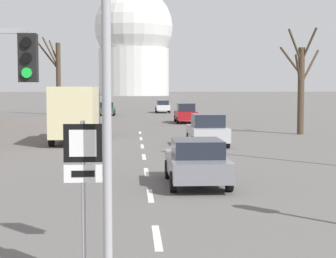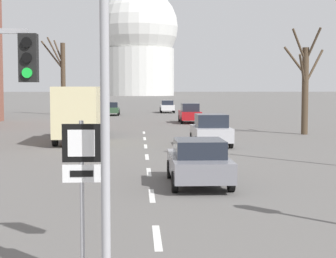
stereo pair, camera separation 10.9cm
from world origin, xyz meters
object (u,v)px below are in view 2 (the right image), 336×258
(route_sign_post, at_px, (82,173))
(sedan_near_left, at_px, (211,130))
(sedan_far_right, at_px, (111,109))
(delivery_truck, at_px, (80,112))
(sedan_far_left, at_px, (86,121))
(sedan_mid_centre, at_px, (190,113))
(sedan_distant_centre, at_px, (199,161))
(sedan_near_right, at_px, (167,106))
(traffic_signal_centre_tall, at_px, (140,1))

(route_sign_post, height_order, sedan_near_left, route_sign_post)
(sedan_far_right, height_order, delivery_truck, delivery_truck)
(sedan_far_left, height_order, delivery_truck, delivery_truck)
(sedan_mid_centre, xyz_separation_m, sedan_distant_centre, (-2.59, -31.18, -0.10))
(sedan_near_right, relative_size, delivery_truck, 0.59)
(sedan_near_right, bearing_deg, sedan_far_left, -103.03)
(sedan_distant_centre, height_order, delivery_truck, delivery_truck)
(sedan_mid_centre, height_order, sedan_far_right, sedan_mid_centre)
(sedan_near_right, xyz_separation_m, sedan_mid_centre, (0.95, -20.01, 0.06))
(sedan_far_left, bearing_deg, delivery_truck, -87.44)
(sedan_far_right, bearing_deg, traffic_signal_centre_tall, -86.79)
(sedan_far_right, bearing_deg, sedan_near_left, -78.33)
(sedan_far_right, bearing_deg, sedan_distant_centre, -83.76)
(sedan_near_left, height_order, sedan_far_left, sedan_near_left)
(traffic_signal_centre_tall, height_order, sedan_far_right, traffic_signal_centre_tall)
(sedan_near_left, xyz_separation_m, sedan_mid_centre, (0.66, 19.34, 0.01))
(traffic_signal_centre_tall, bearing_deg, sedan_near_left, 79.73)
(sedan_far_right, distance_m, sedan_distant_centre, 45.23)
(traffic_signal_centre_tall, bearing_deg, sedan_far_left, 96.91)
(sedan_near_right, distance_m, delivery_truck, 37.52)
(sedan_distant_centre, bearing_deg, sedan_far_left, 104.97)
(sedan_distant_centre, bearing_deg, sedan_near_left, 80.75)
(sedan_mid_centre, height_order, sedan_far_left, sedan_mid_centre)
(sedan_far_right, relative_size, delivery_truck, 0.57)
(sedan_near_right, xyz_separation_m, delivery_truck, (-6.84, -36.88, 0.91))
(traffic_signal_centre_tall, height_order, sedan_mid_centre, traffic_signal_centre_tall)
(route_sign_post, relative_size, sedan_far_right, 0.63)
(sedan_far_left, relative_size, delivery_truck, 0.63)
(route_sign_post, bearing_deg, sedan_near_right, 85.77)
(sedan_near_right, bearing_deg, route_sign_post, -94.23)
(traffic_signal_centre_tall, xyz_separation_m, sedan_mid_centre, (4.47, 40.37, -3.52))
(traffic_signal_centre_tall, bearing_deg, sedan_near_right, 86.66)
(route_sign_post, bearing_deg, sedan_far_right, 92.25)
(traffic_signal_centre_tall, relative_size, sedan_distant_centre, 1.40)
(sedan_far_right, relative_size, sedan_distant_centre, 1.00)
(sedan_near_right, relative_size, sedan_far_right, 1.03)
(sedan_near_left, xyz_separation_m, sedan_near_right, (-0.29, 39.35, -0.05))
(sedan_distant_centre, bearing_deg, delivery_truck, 109.96)
(traffic_signal_centre_tall, xyz_separation_m, sedan_near_right, (3.52, 60.37, -3.58))
(route_sign_post, xyz_separation_m, delivery_truck, (-2.40, 23.15, -0.06))
(traffic_signal_centre_tall, height_order, delivery_truck, traffic_signal_centre_tall)
(sedan_far_left, xyz_separation_m, sedan_distant_centre, (5.47, -20.46, -0.07))
(sedan_near_left, height_order, sedan_mid_centre, sedan_mid_centre)
(sedan_near_left, distance_m, sedan_mid_centre, 19.35)
(traffic_signal_centre_tall, distance_m, route_sign_post, 2.79)
(sedan_near_left, height_order, delivery_truck, delivery_truck)
(sedan_far_left, height_order, sedan_distant_centre, sedan_far_left)
(sedan_mid_centre, relative_size, sedan_distant_centre, 1.07)
(traffic_signal_centre_tall, distance_m, sedan_distant_centre, 10.05)
(traffic_signal_centre_tall, height_order, route_sign_post, traffic_signal_centre_tall)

